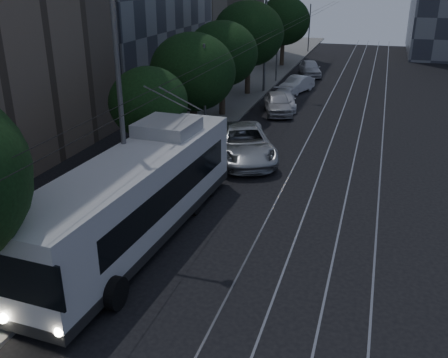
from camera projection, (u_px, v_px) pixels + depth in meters
name	position (u px, v px, depth m)	size (l,w,h in m)	color
ground	(248.00, 240.00, 19.34)	(120.00, 120.00, 0.00)	black
sidewalk	(222.00, 104.00, 39.02)	(5.00, 90.00, 0.15)	slate
tram_rails	(352.00, 115.00, 36.27)	(4.52, 90.00, 0.02)	gray
overhead_wires	(254.00, 62.00, 37.02)	(2.23, 90.00, 6.00)	black
trolleybus	(138.00, 195.00, 18.87)	(3.34, 13.19, 5.63)	silver
pickup_silver	(243.00, 143.00, 27.52)	(3.06, 6.63, 1.84)	#A8ABB0
car_white_a	(278.00, 103.00, 36.53)	(1.85, 4.60, 1.57)	#AFAEB2
car_white_b	(284.00, 100.00, 37.95)	(1.79, 4.41, 1.28)	silver
car_white_c	(297.00, 84.00, 43.05)	(1.46, 4.18, 1.38)	white
car_white_d	(310.00, 68.00, 49.84)	(1.83, 4.55, 1.55)	silver
tree_1	(149.00, 103.00, 24.56)	(3.92, 3.92, 5.46)	#32261C
tree_2	(193.00, 72.00, 29.50)	(5.13, 5.13, 6.48)	#32261C
tree_3	(222.00, 54.00, 34.47)	(4.98, 4.98, 6.67)	#32261C
tree_4	(248.00, 34.00, 40.43)	(5.79, 5.79, 7.63)	#32261C
tree_5	(284.00, 21.00, 53.47)	(5.66, 5.66, 7.38)	#32261C
streetlamp_near	(128.00, 67.00, 18.36)	(2.57, 0.44, 10.71)	#59595B
streetlamp_far	(271.00, 15.00, 40.72)	(2.56, 0.44, 10.65)	#59595B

